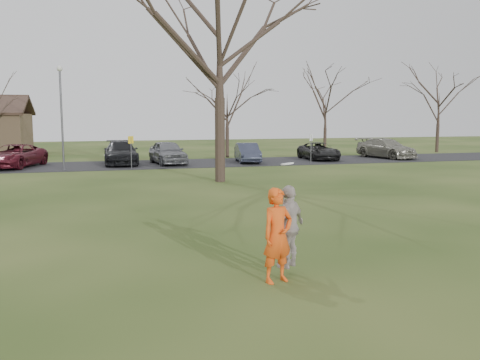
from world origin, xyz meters
name	(u,v)px	position (x,y,z in m)	size (l,w,h in m)	color
ground	(290,273)	(0.00, 0.00, 0.00)	(120.00, 120.00, 0.00)	#1E380F
parking_strip	(159,164)	(0.00, 25.00, 0.02)	(62.00, 6.50, 0.04)	black
player_defender	(278,235)	(-0.45, -0.43, 0.95)	(0.69, 0.45, 1.90)	#ED4F13
car_2	(14,156)	(-9.15, 25.01, 0.78)	(2.44, 5.30, 1.47)	#50121D
car_3	(121,153)	(-2.49, 25.49, 0.83)	(2.21, 5.43, 1.58)	black
car_4	(168,152)	(0.61, 24.82, 0.84)	(1.89, 4.69, 1.60)	slate
car_5	(247,153)	(6.23, 24.50, 0.72)	(1.43, 4.11, 1.35)	#303548
car_6	(319,151)	(12.04, 25.20, 0.68)	(2.13, 4.61, 1.28)	black
car_7	(386,148)	(17.79, 25.23, 0.80)	(2.13, 5.23, 1.52)	gray
catching_play	(289,226)	(-0.06, -0.06, 1.04)	(1.05, 0.97, 2.20)	#B2A6A0
lamp_post	(61,105)	(-6.00, 22.50, 3.97)	(0.34, 0.34, 6.27)	#47474C
sign_yellow	(131,146)	(-2.00, 22.00, 1.45)	(0.35, 0.35, 2.08)	#47474C
sign_white	(311,143)	(10.00, 22.00, 1.45)	(0.35, 0.35, 2.08)	#47474C
big_tree	(219,40)	(2.00, 15.00, 7.00)	(9.00, 9.00, 14.00)	#352821
small_tree_row	(206,109)	(4.38, 30.06, 3.89)	(55.00, 5.90, 8.50)	#352821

